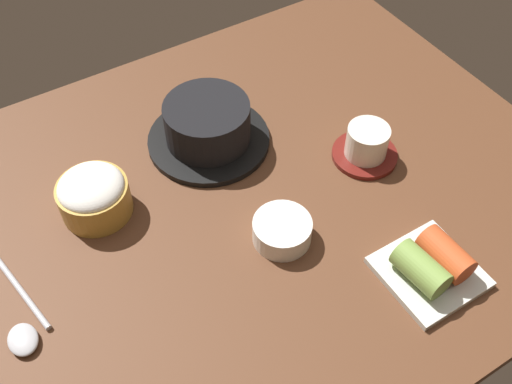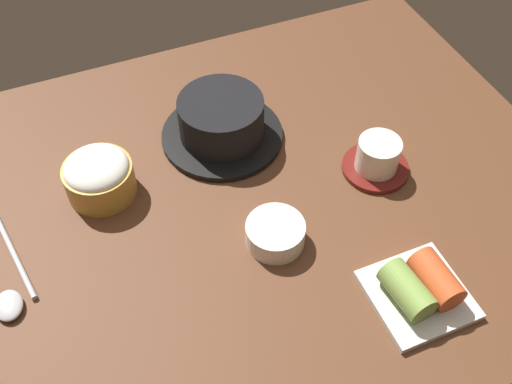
% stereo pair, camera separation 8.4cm
% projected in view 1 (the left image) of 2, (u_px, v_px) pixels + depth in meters
% --- Properties ---
extents(dining_table, '(1.00, 0.76, 0.02)m').
position_uv_depth(dining_table, '(237.00, 206.00, 0.88)').
color(dining_table, '#56331E').
rests_on(dining_table, ground).
extents(stone_pot, '(0.19, 0.19, 0.08)m').
position_uv_depth(stone_pot, '(208.00, 126.00, 0.92)').
color(stone_pot, black).
rests_on(stone_pot, dining_table).
extents(rice_bowl, '(0.10, 0.10, 0.07)m').
position_uv_depth(rice_bowl, '(93.00, 195.00, 0.83)').
color(rice_bowl, '#B78C38').
rests_on(rice_bowl, dining_table).
extents(tea_cup_with_saucer, '(0.10, 0.10, 0.06)m').
position_uv_depth(tea_cup_with_saucer, '(366.00, 145.00, 0.91)').
color(tea_cup_with_saucer, maroon).
rests_on(tea_cup_with_saucer, dining_table).
extents(banchan_cup_center, '(0.08, 0.08, 0.03)m').
position_uv_depth(banchan_cup_center, '(282.00, 230.00, 0.82)').
color(banchan_cup_center, white).
rests_on(banchan_cup_center, dining_table).
extents(kimchi_plate, '(0.12, 0.12, 0.05)m').
position_uv_depth(kimchi_plate, '(432.00, 266.00, 0.78)').
color(kimchi_plate, silver).
rests_on(kimchi_plate, dining_table).
extents(spoon, '(0.05, 0.20, 0.01)m').
position_uv_depth(spoon, '(20.00, 319.00, 0.74)').
color(spoon, '#B7B7BC').
rests_on(spoon, dining_table).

